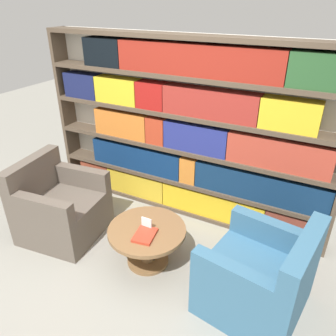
% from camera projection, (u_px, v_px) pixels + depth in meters
% --- Properties ---
extents(ground_plane, '(14.00, 14.00, 0.00)m').
position_uv_depth(ground_plane, '(125.00, 272.00, 3.32)').
color(ground_plane, gray).
extents(bookshelf, '(3.55, 0.30, 2.14)m').
position_uv_depth(bookshelf, '(187.00, 134.00, 3.84)').
color(bookshelf, silver).
rests_on(bookshelf, ground_plane).
extents(armchair_left, '(0.91, 0.91, 0.90)m').
position_uv_depth(armchair_left, '(60.00, 209.00, 3.75)').
color(armchair_left, brown).
rests_on(armchair_left, ground_plane).
extents(armchair_right, '(0.94, 0.94, 0.90)m').
position_uv_depth(armchair_right, '(259.00, 279.00, 2.82)').
color(armchair_right, '#386684').
rests_on(armchair_right, ground_plane).
extents(coffee_table, '(0.79, 0.79, 0.43)m').
position_uv_depth(coffee_table, '(147.00, 238.00, 3.32)').
color(coffee_table, brown).
rests_on(coffee_table, ground_plane).
extents(table_sign, '(0.11, 0.06, 0.13)m').
position_uv_depth(table_sign, '(147.00, 224.00, 3.23)').
color(table_sign, black).
rests_on(table_sign, coffee_table).
extents(stray_book, '(0.23, 0.28, 0.03)m').
position_uv_depth(stray_book, '(145.00, 235.00, 3.15)').
color(stray_book, '#B73823').
rests_on(stray_book, coffee_table).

